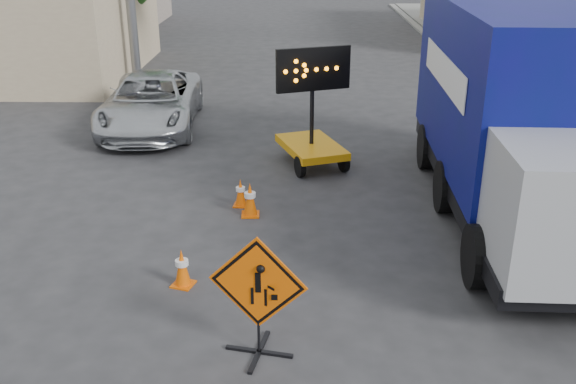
{
  "coord_description": "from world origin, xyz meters",
  "views": [
    {
      "loc": [
        -0.04,
        -7.25,
        5.86
      ],
      "look_at": [
        -0.22,
        3.3,
        1.46
      ],
      "focal_mm": 40.0,
      "sensor_mm": 36.0,
      "label": 1
    }
  ],
  "objects_px": {
    "construction_sign": "(258,294)",
    "pickup_truck": "(151,102)",
    "arrow_board": "(311,140)",
    "box_truck": "(515,125)"
  },
  "relations": [
    {
      "from": "construction_sign",
      "to": "pickup_truck",
      "type": "xyz_separation_m",
      "value": [
        -3.98,
        11.36,
        -0.19
      ]
    },
    {
      "from": "construction_sign",
      "to": "box_truck",
      "type": "relative_size",
      "value": 0.21
    },
    {
      "from": "box_truck",
      "to": "construction_sign",
      "type": "bearing_deg",
      "value": -132.84
    },
    {
      "from": "construction_sign",
      "to": "pickup_truck",
      "type": "relative_size",
      "value": 0.32
    },
    {
      "from": "pickup_truck",
      "to": "box_truck",
      "type": "distance_m",
      "value": 11.07
    },
    {
      "from": "construction_sign",
      "to": "arrow_board",
      "type": "height_order",
      "value": "arrow_board"
    },
    {
      "from": "box_truck",
      "to": "pickup_truck",
      "type": "bearing_deg",
      "value": 147.42
    },
    {
      "from": "arrow_board",
      "to": "pickup_truck",
      "type": "height_order",
      "value": "arrow_board"
    },
    {
      "from": "pickup_truck",
      "to": "arrow_board",
      "type": "bearing_deg",
      "value": -36.86
    },
    {
      "from": "construction_sign",
      "to": "arrow_board",
      "type": "xyz_separation_m",
      "value": [
        0.9,
        8.12,
        -0.32
      ]
    }
  ]
}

